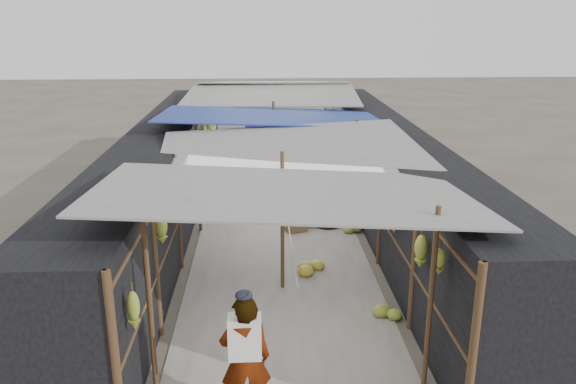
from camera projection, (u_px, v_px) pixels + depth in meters
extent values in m
cube|color=#9E998E|center=(277.00, 222.00, 13.75)|extent=(3.60, 16.00, 0.02)
cube|color=black|center=(163.00, 179.00, 13.28)|extent=(1.40, 15.00, 2.30)
cube|color=black|center=(388.00, 175.00, 13.54)|extent=(1.40, 15.00, 2.30)
cube|color=olive|center=(308.00, 221.00, 13.44)|extent=(0.55, 0.48, 0.29)
cube|color=olive|center=(295.00, 226.00, 13.12)|extent=(0.56, 0.50, 0.28)
cube|color=olive|center=(271.00, 175.00, 17.33)|extent=(0.41, 0.34, 0.25)
cylinder|color=black|center=(327.00, 223.00, 13.45)|extent=(0.60, 0.60, 0.18)
imported|color=white|center=(245.00, 359.00, 6.80)|extent=(0.65, 0.46, 1.70)
imported|color=#213DA8|center=(234.00, 168.00, 15.17)|extent=(0.91, 0.73, 1.80)
imported|color=#4F4844|center=(325.00, 175.00, 16.28)|extent=(0.33, 0.55, 0.84)
cylinder|color=brown|center=(150.00, 308.00, 7.09)|extent=(0.07, 0.07, 2.60)
cylinder|color=brown|center=(431.00, 301.00, 7.26)|extent=(0.07, 0.07, 2.60)
cylinder|color=brown|center=(282.00, 222.00, 10.03)|extent=(0.07, 0.07, 2.60)
cylinder|color=brown|center=(198.00, 178.00, 12.80)|extent=(0.07, 0.07, 2.60)
cylinder|color=brown|center=(355.00, 176.00, 12.98)|extent=(0.07, 0.07, 2.60)
cylinder|color=brown|center=(274.00, 148.00, 15.75)|extent=(0.07, 0.07, 2.60)
cylinder|color=brown|center=(217.00, 128.00, 18.52)|extent=(0.07, 0.07, 2.60)
cylinder|color=brown|center=(325.00, 127.00, 18.70)|extent=(0.07, 0.07, 2.60)
cube|color=gray|center=(288.00, 192.00, 7.77)|extent=(5.21, 3.19, 0.52)
cube|color=gray|center=(290.00, 150.00, 10.87)|extent=(5.23, 3.73, 0.50)
cube|color=navy|center=(271.00, 116.00, 13.97)|extent=(5.40, 3.60, 0.41)
cube|color=gray|center=(272.00, 94.00, 17.09)|extent=(5.37, 3.66, 0.27)
cube|color=gray|center=(273.00, 82.00, 19.35)|extent=(5.00, 1.99, 0.24)
cylinder|color=brown|center=(190.00, 141.00, 13.05)|extent=(0.06, 15.00, 0.06)
cylinder|color=brown|center=(361.00, 139.00, 13.24)|extent=(0.06, 15.00, 0.06)
cylinder|color=gray|center=(276.00, 140.00, 13.14)|extent=(0.02, 15.00, 0.02)
cube|color=white|center=(302.00, 127.00, 16.10)|extent=(0.60, 0.03, 0.55)
cube|color=#173895|center=(287.00, 180.00, 11.09)|extent=(0.55, 0.03, 0.65)
cube|color=navy|center=(256.00, 126.00, 16.51)|extent=(0.65, 0.03, 0.60)
cube|color=maroon|center=(318.00, 166.00, 12.06)|extent=(0.50, 0.03, 0.60)
ellipsoid|color=olive|center=(134.00, 311.00, 6.53)|extent=(0.16, 0.13, 0.51)
ellipsoid|color=olive|center=(161.00, 230.00, 8.43)|extent=(0.19, 0.16, 0.47)
ellipsoid|color=olive|center=(171.00, 208.00, 9.40)|extent=(0.15, 0.13, 0.35)
ellipsoid|color=olive|center=(184.00, 182.00, 10.92)|extent=(0.18, 0.16, 0.43)
ellipsoid|color=olive|center=(193.00, 170.00, 12.47)|extent=(0.14, 0.12, 0.57)
ellipsoid|color=gold|center=(200.00, 145.00, 14.12)|extent=(0.19, 0.16, 0.43)
ellipsoid|color=gold|center=(205.00, 136.00, 15.21)|extent=(0.17, 0.15, 0.56)
ellipsoid|color=olive|center=(210.00, 129.00, 16.71)|extent=(0.19, 0.16, 0.40)
ellipsoid|color=olive|center=(213.00, 119.00, 17.90)|extent=(0.20, 0.17, 0.58)
ellipsoid|color=olive|center=(217.00, 116.00, 19.59)|extent=(0.17, 0.15, 0.58)
ellipsoid|color=olive|center=(440.00, 262.00, 7.12)|extent=(0.15, 0.12, 0.37)
ellipsoid|color=olive|center=(421.00, 251.00, 7.95)|extent=(0.19, 0.16, 0.51)
ellipsoid|color=olive|center=(395.00, 218.00, 9.49)|extent=(0.15, 0.13, 0.54)
ellipsoid|color=olive|center=(378.00, 182.00, 10.82)|extent=(0.17, 0.15, 0.36)
ellipsoid|color=olive|center=(362.00, 159.00, 12.47)|extent=(0.16, 0.13, 0.40)
ellipsoid|color=gold|center=(350.00, 151.00, 14.16)|extent=(0.15, 0.13, 0.51)
ellipsoid|color=gold|center=(343.00, 134.00, 15.29)|extent=(0.20, 0.17, 0.43)
ellipsoid|color=gold|center=(334.00, 128.00, 17.01)|extent=(0.19, 0.17, 0.60)
ellipsoid|color=olive|center=(328.00, 120.00, 18.44)|extent=(0.17, 0.15, 0.53)
ellipsoid|color=gold|center=(324.00, 110.00, 19.68)|extent=(0.14, 0.12, 0.59)
ellipsoid|color=olive|center=(221.00, 173.00, 17.38)|extent=(0.69, 0.58, 0.34)
ellipsoid|color=gold|center=(226.00, 190.00, 15.78)|extent=(0.62, 0.53, 0.31)
ellipsoid|color=olive|center=(325.00, 167.00, 18.16)|extent=(0.62, 0.52, 0.31)
ellipsoid|color=olive|center=(387.00, 314.00, 9.29)|extent=(0.45, 0.38, 0.22)
ellipsoid|color=olive|center=(350.00, 225.00, 13.21)|extent=(0.49, 0.42, 0.25)
ellipsoid|color=gold|center=(313.00, 265.00, 11.01)|extent=(0.62, 0.53, 0.31)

